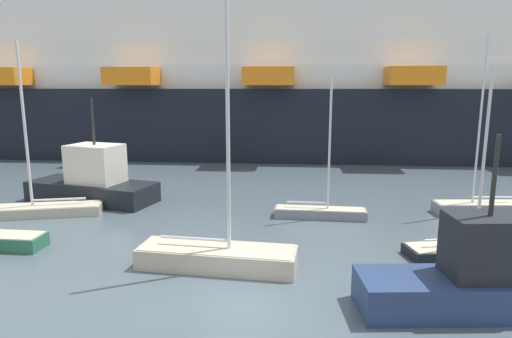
# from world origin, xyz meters

# --- Properties ---
(ground_plane) EXTENTS (600.00, 600.00, 0.00)m
(ground_plane) POSITION_xyz_m (0.00, 0.00, 0.00)
(ground_plane) COLOR #4C5B66
(sailboat_1) EXTENTS (6.83, 3.25, 9.99)m
(sailboat_1) POSITION_xyz_m (-12.65, 9.63, 0.48)
(sailboat_1) COLOR #BCB29E
(sailboat_1) RESTS_ON ground_plane
(sailboat_2) EXTENTS (5.30, 1.43, 8.03)m
(sailboat_2) POSITION_xyz_m (3.62, 10.33, 0.42)
(sailboat_2) COLOR gray
(sailboat_2) RESTS_ON ground_plane
(sailboat_4) EXTENTS (5.70, 2.69, 8.30)m
(sailboat_4) POSITION_xyz_m (9.80, 5.11, 0.38)
(sailboat_4) COLOR black
(sailboat_4) RESTS_ON ground_plane
(sailboat_6) EXTENTS (5.29, 1.78, 10.32)m
(sailboat_6) POSITION_xyz_m (13.07, 11.80, 0.50)
(sailboat_6) COLOR gray
(sailboat_6) RESTS_ON ground_plane
(sailboat_7) EXTENTS (6.79, 2.57, 12.49)m
(sailboat_7) POSITION_xyz_m (-1.17, 2.94, 0.60)
(sailboat_7) COLOR #BCB29E
(sailboat_7) RESTS_ON ground_plane
(fishing_boat_0) EXTENTS (7.81, 2.92, 6.01)m
(fishing_boat_0) POSITION_xyz_m (8.10, 0.03, 1.14)
(fishing_boat_0) COLOR navy
(fishing_boat_0) RESTS_ON ground_plane
(fishing_boat_2) EXTENTS (9.03, 5.18, 6.75)m
(fishing_boat_2) POSITION_xyz_m (-10.99, 12.98, 1.32)
(fishing_boat_2) COLOR black
(fishing_boat_2) RESTS_ON ground_plane
(cruise_ship) EXTENTS (130.50, 21.61, 23.07)m
(cruise_ship) POSITION_xyz_m (12.78, 36.68, 7.40)
(cruise_ship) COLOR black
(cruise_ship) RESTS_ON ground_plane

